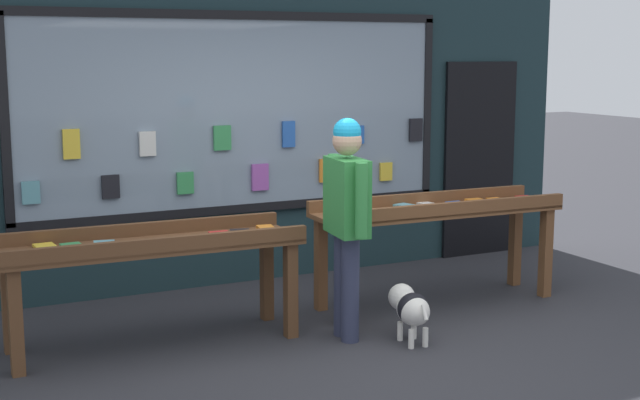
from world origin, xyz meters
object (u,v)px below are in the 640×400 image
Objects in this scene: display_table_right at (437,219)px; display_table_left at (152,254)px; person_browsing at (347,211)px; small_dog at (410,307)px.

display_table_left is at bearing -179.93° from display_table_right.
display_table_right is 1.31m from person_browsing.
display_table_right is at bearing -59.30° from person_browsing.
display_table_left is 1.00× the size of display_table_right.
display_table_right is 4.05× the size of small_dog.
person_browsing reaches higher than small_dog.
display_table_right is at bearing 0.07° from display_table_left.
display_table_right is 1.23m from small_dog.
display_table_right is (2.56, 0.00, 0.04)m from display_table_left.
person_browsing is 3.08× the size of small_dog.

